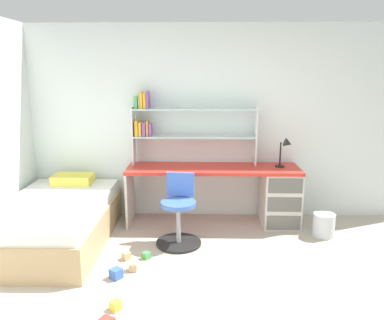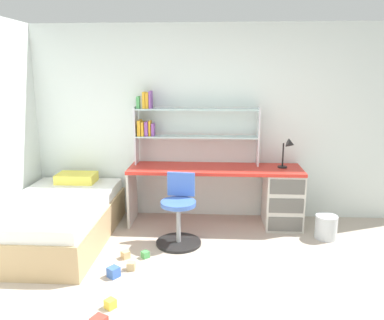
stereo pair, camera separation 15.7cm
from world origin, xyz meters
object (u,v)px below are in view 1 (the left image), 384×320
object	(u,v)px
swivel_chair	(179,217)
toy_block_natural_2	(127,256)
desk_lamp	(286,148)
waste_bin	(324,225)
toy_block_blue_0	(116,274)
bookshelf_hutch	(177,123)
toy_block_green_1	(146,255)
desk	(259,191)
bed_platform	(56,221)
toy_block_natural_5	(133,267)
toy_block_yellow_3	(116,306)

from	to	relation	value
swivel_chair	toy_block_natural_2	size ratio (longest dim) A/B	10.40
desk_lamp	swivel_chair	size ratio (longest dim) A/B	0.47
waste_bin	toy_block_blue_0	size ratio (longest dim) A/B	2.83
bookshelf_hutch	toy_block_green_1	xyz separation A→B (m)	(-0.27, -1.19, -1.26)
bookshelf_hutch	toy_block_green_1	size ratio (longest dim) A/B	22.48
desk	swivel_chair	xyz separation A→B (m)	(-1.01, -0.62, -0.11)
toy_block_blue_0	desk	bearing A→B (deg)	42.10
toy_block_natural_2	desk	bearing A→B (deg)	33.81
desk_lamp	toy_block_natural_2	bearing A→B (deg)	-150.65
bed_platform	bookshelf_hutch	bearing A→B (deg)	30.63
bed_platform	toy_block_green_1	xyz separation A→B (m)	(1.09, -0.38, -0.22)
desk	toy_block_natural_5	xyz separation A→B (m)	(-1.43, -1.27, -0.39)
bookshelf_hutch	toy_block_natural_2	bearing A→B (deg)	-111.69
swivel_chair	toy_block_green_1	bearing A→B (deg)	-130.09
bookshelf_hutch	toy_block_natural_2	world-z (taller)	bookshelf_hutch
swivel_chair	desk	bearing A→B (deg)	31.72
bed_platform	toy_block_green_1	distance (m)	1.18
swivel_chair	waste_bin	bearing A→B (deg)	7.67
toy_block_yellow_3	desk	bearing A→B (deg)	52.61
desk	toy_block_natural_5	distance (m)	1.96
bed_platform	toy_block_natural_5	size ratio (longest dim) A/B	23.42
bed_platform	toy_block_blue_0	xyz separation A→B (m)	(0.86, -0.79, -0.21)
waste_bin	toy_block_green_1	world-z (taller)	waste_bin
waste_bin	toy_block_natural_2	xyz separation A→B (m)	(-2.27, -0.64, -0.10)
toy_block_blue_0	toy_block_green_1	xyz separation A→B (m)	(0.24, 0.41, -0.01)
toy_block_natural_2	toy_block_yellow_3	size ratio (longest dim) A/B	0.99
desk_lamp	toy_block_yellow_3	bearing A→B (deg)	-132.70
bookshelf_hutch	bed_platform	bearing A→B (deg)	-149.37
toy_block_yellow_3	waste_bin	bearing A→B (deg)	34.89
desk	toy_block_yellow_3	xyz separation A→B (m)	(-1.47, -1.92, -0.40)
toy_block_green_1	toy_block_blue_0	bearing A→B (deg)	-120.05
desk	bookshelf_hutch	bearing A→B (deg)	170.64
desk_lamp	bed_platform	bearing A→B (deg)	-166.77
toy_block_yellow_3	desk_lamp	bearing A→B (deg)	47.30
toy_block_yellow_3	toy_block_natural_5	xyz separation A→B (m)	(0.04, 0.65, 0.00)
desk_lamp	desk	bearing A→B (deg)	-177.88
bed_platform	toy_block_natural_2	size ratio (longest dim) A/B	24.22
toy_block_green_1	toy_block_natural_5	world-z (taller)	toy_block_natural_5
desk	swivel_chair	bearing A→B (deg)	-148.28
desk_lamp	toy_block_blue_0	world-z (taller)	desk_lamp
bookshelf_hutch	toy_block_natural_2	size ratio (longest dim) A/B	20.70
toy_block_green_1	toy_block_yellow_3	xyz separation A→B (m)	(-0.13, -0.91, 0.00)
toy_block_natural_5	toy_block_natural_2	bearing A→B (deg)	114.85
bookshelf_hutch	desk	bearing A→B (deg)	-9.36
swivel_chair	toy_block_yellow_3	xyz separation A→B (m)	(-0.46, -1.30, -0.28)
bookshelf_hutch	swivel_chair	world-z (taller)	bookshelf_hutch
bookshelf_hutch	bed_platform	size ratio (longest dim) A/B	0.85
waste_bin	toy_block_green_1	xyz separation A→B (m)	(-2.06, -0.62, -0.11)
bookshelf_hutch	desk_lamp	world-z (taller)	bookshelf_hutch
swivel_chair	toy_block_green_1	size ratio (longest dim) A/B	11.30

